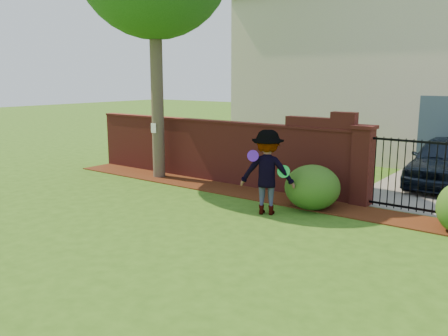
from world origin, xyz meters
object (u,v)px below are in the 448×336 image
Objects in this scene: frisbee_purple at (253,156)px; car at (444,162)px; man at (267,173)px; frisbee_green at (284,171)px.

car is at bearing 63.97° from frisbee_purple.
frisbee_green is at bearing 171.39° from man.
man reaches higher than frisbee_purple.
car is at bearing -139.73° from man.
car is 2.16× the size of man.
man is 0.52m from frisbee_purple.
frisbee_green is (-2.14, -5.05, 0.30)m from car.
frisbee_purple is 0.74m from frisbee_green.
frisbee_purple is at bearing 37.43° from man.
man is 0.37m from frisbee_green.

